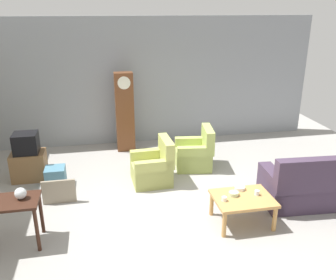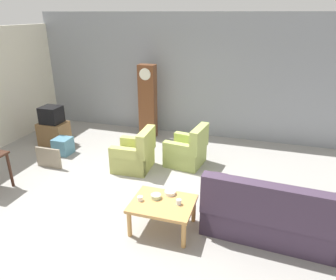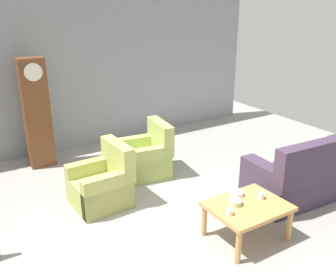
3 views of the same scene
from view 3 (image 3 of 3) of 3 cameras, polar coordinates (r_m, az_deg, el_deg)
name	(u,v)px [view 3 (image 3 of 3)]	position (r m, az deg, el deg)	size (l,w,h in m)	color
ground_plane	(167,229)	(5.17, -0.08, -13.30)	(10.40, 10.40, 0.00)	#999691
garage_door_wall	(69,68)	(7.69, -14.64, 10.41)	(8.40, 0.16, 3.20)	gray
couch_floral	(314,174)	(6.24, 21.10, -4.80)	(2.15, 1.01, 1.04)	#423347
armchair_olive_near	(103,185)	(5.67, -9.83, -6.72)	(0.82, 0.79, 0.92)	tan
armchair_olive_far	(146,158)	(6.52, -3.32, -2.68)	(0.89, 0.86, 0.92)	#ABBC5F
coffee_table_wood	(247,209)	(4.90, 11.90, -10.21)	(0.96, 0.76, 0.48)	tan
grandfather_clock	(37,114)	(7.03, -19.21, 3.79)	(0.44, 0.30, 1.95)	brown
cup_white_porcelain	(229,212)	(4.61, 9.26, -10.66)	(0.08, 0.08, 0.07)	white
cup_blue_rimmed	(261,196)	(5.02, 13.89, -8.14)	(0.08, 0.08, 0.08)	silver
bowl_white_stacked	(237,193)	(5.04, 10.32, -7.89)	(0.18, 0.18, 0.06)	white
bowl_shallow_green	(235,202)	(4.82, 10.11, -9.25)	(0.16, 0.16, 0.06)	#B2C69E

